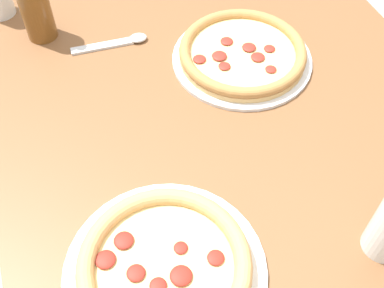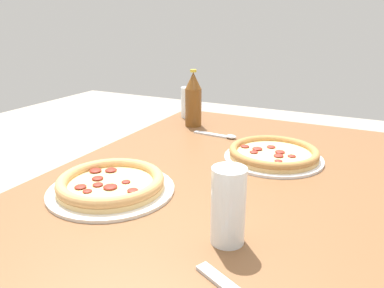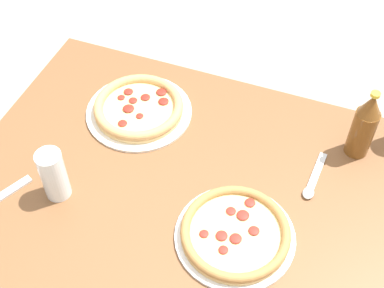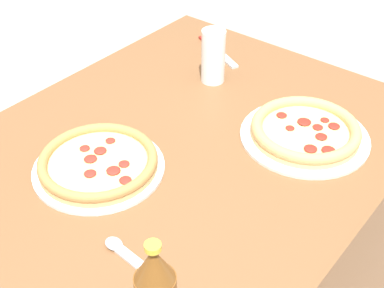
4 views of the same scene
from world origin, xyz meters
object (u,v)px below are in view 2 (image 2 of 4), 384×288
Objects in this scene: pizza_margherita at (273,154)px; glass_lemonade at (189,104)px; spoon at (221,135)px; glass_mango_juice at (228,207)px; pizza_salami at (111,184)px; beer_bottle at (193,100)px.

glass_lemonade reaches higher than pizza_margherita.
spoon is (0.14, 0.23, -0.01)m from pizza_margherita.
glass_mango_juice reaches higher than pizza_margherita.
glass_lemonade is at bearing 53.30° from pizza_margherita.
glass_mango_juice reaches higher than spoon.
pizza_margherita is at bearing -37.51° from pizza_salami.
glass_lemonade is 0.76× the size of spoon.
glass_lemonade is 0.85× the size of glass_mango_juice.
pizza_salami is 1.41× the size of beer_bottle.
glass_lemonade is at bearing 34.31° from beer_bottle.
beer_bottle reaches higher than pizza_margherita.
glass_mango_juice is 0.67m from spoon.
pizza_salami is at bearing 172.20° from spoon.
glass_mango_juice is (-0.47, -0.03, 0.05)m from pizza_margherita.
spoon is at bearing -7.80° from pizza_salami.
glass_mango_juice is at bearing -175.83° from pizza_margherita.
glass_mango_juice is (-0.82, -0.50, 0.02)m from glass_lemonade.
pizza_margherita is 1.95× the size of glass_mango_juice.
spoon is at bearing 58.19° from pizza_margherita.
beer_bottle is at bearing -145.69° from glass_lemonade.
glass_lemonade is 0.96m from glass_mango_juice.
beer_bottle is at bearing 7.37° from pizza_salami.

